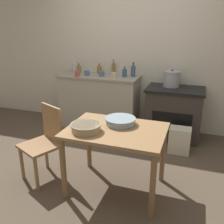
{
  "coord_description": "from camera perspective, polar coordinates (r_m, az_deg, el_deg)",
  "views": [
    {
      "loc": [
        1.07,
        -2.6,
        1.76
      ],
      "look_at": [
        0.0,
        0.47,
        0.6
      ],
      "focal_mm": 40.0,
      "sensor_mm": 36.0,
      "label": 1
    }
  ],
  "objects": [
    {
      "name": "chair",
      "position": [
        3.02,
        -15.07,
        -6.38
      ],
      "size": [
        0.53,
        0.53,
        0.88
      ],
      "rotation": [
        0.0,
        0.0,
        -0.43
      ],
      "color": "#997047",
      "rests_on": "ground_plane"
    },
    {
      "name": "counter_cabinet",
      "position": [
        4.39,
        -2.88,
        2.43
      ],
      "size": [
        1.37,
        0.56,
        0.92
      ],
      "color": "#B2A893",
      "rests_on": "ground_plane"
    },
    {
      "name": "bottle_center_right",
      "position": [
        4.18,
        4.86,
        9.32
      ],
      "size": [
        0.08,
        0.08,
        0.24
      ],
      "color": "#3D5675",
      "rests_on": "counter_cabinet"
    },
    {
      "name": "mixing_bowl_large",
      "position": [
        2.54,
        -5.99,
        -3.44
      ],
      "size": [
        0.31,
        0.31,
        0.08
      ],
      "color": "tan",
      "rests_on": "work_table"
    },
    {
      "name": "flour_sack",
      "position": [
        3.7,
        15.18,
        -6.26
      ],
      "size": [
        0.3,
        0.21,
        0.37
      ],
      "primitive_type": "cube",
      "color": "beige",
      "rests_on": "ground_plane"
    },
    {
      "name": "bottle_center_left",
      "position": [
        4.66,
        -8.49,
        10.09
      ],
      "size": [
        0.08,
        0.08,
        0.21
      ],
      "color": "silver",
      "rests_on": "counter_cabinet"
    },
    {
      "name": "bottle_center",
      "position": [
        4.45,
        -2.91,
        9.67
      ],
      "size": [
        0.08,
        0.08,
        0.18
      ],
      "color": "olive",
      "rests_on": "counter_cabinet"
    },
    {
      "name": "work_table",
      "position": [
        2.63,
        0.89,
        -6.06
      ],
      "size": [
        1.02,
        0.73,
        0.73
      ],
      "color": "#997047",
      "rests_on": "ground_plane"
    },
    {
      "name": "cup_far_right",
      "position": [
        4.21,
        -2.36,
        8.78
      ],
      "size": [
        0.09,
        0.09,
        0.09
      ],
      "primitive_type": "cylinder",
      "color": "#4C6B99",
      "rests_on": "counter_cabinet"
    },
    {
      "name": "cup_mid_right",
      "position": [
        4.3,
        -5.72,
        8.86
      ],
      "size": [
        0.09,
        0.09,
        0.08
      ],
      "primitive_type": "cylinder",
      "color": "#4C6B99",
      "rests_on": "counter_cabinet"
    },
    {
      "name": "wall_back",
      "position": [
        4.35,
        4.98,
        13.14
      ],
      "size": [
        8.0,
        0.07,
        2.55
      ],
      "color": "beige",
      "rests_on": "ground_plane"
    },
    {
      "name": "bottle_mid_left",
      "position": [
        4.55,
        -7.56,
        9.69
      ],
      "size": [
        0.07,
        0.07,
        0.16
      ],
      "color": "olive",
      "rests_on": "counter_cabinet"
    },
    {
      "name": "stove",
      "position": [
        4.11,
        13.91,
        -0.17
      ],
      "size": [
        0.88,
        0.61,
        0.82
      ],
      "color": "#38332D",
      "rests_on": "ground_plane"
    },
    {
      "name": "cup_end_right",
      "position": [
        4.23,
        -7.95,
        8.67
      ],
      "size": [
        0.08,
        0.08,
        0.09
      ],
      "primitive_type": "cylinder",
      "color": "#B74C42",
      "rests_on": "counter_cabinet"
    },
    {
      "name": "ground_plane",
      "position": [
        3.32,
        -2.73,
        -12.43
      ],
      "size": [
        14.0,
        14.0,
        0.0
      ],
      "primitive_type": "plane",
      "color": "brown"
    },
    {
      "name": "stock_pot",
      "position": [
        4.05,
        13.48,
        7.38
      ],
      "size": [
        0.26,
        0.26,
        0.27
      ],
      "color": "#A8A8AD",
      "rests_on": "stove"
    },
    {
      "name": "bottle_far_left",
      "position": [
        4.17,
        2.88,
        8.96
      ],
      "size": [
        0.08,
        0.08,
        0.17
      ],
      "color": "#3D5675",
      "rests_on": "counter_cabinet"
    },
    {
      "name": "cup_right",
      "position": [
        4.07,
        0.41,
        8.41
      ],
      "size": [
        0.08,
        0.08,
        0.09
      ],
      "primitive_type": "cylinder",
      "color": "beige",
      "rests_on": "counter_cabinet"
    },
    {
      "name": "mixing_bowl_small",
      "position": [
        2.7,
        1.93,
        -1.98
      ],
      "size": [
        0.33,
        0.33,
        0.07
      ],
      "color": "#93A8B2",
      "rests_on": "work_table"
    },
    {
      "name": "bottle_left",
      "position": [
        4.39,
        0.3,
        9.94
      ],
      "size": [
        0.06,
        0.06,
        0.25
      ],
      "color": "olive",
      "rests_on": "counter_cabinet"
    }
  ]
}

